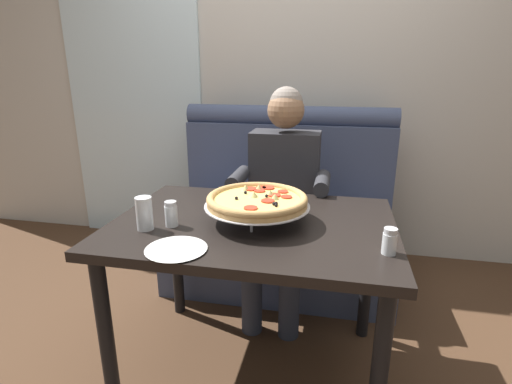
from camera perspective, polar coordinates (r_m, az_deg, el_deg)
name	(u,v)px	position (r m, az deg, el deg)	size (l,w,h in m)	color
ground_plane	(253,366)	(2.07, -0.38, -23.85)	(16.00, 16.00, 0.00)	#4C3321
back_wall_with_window	(296,64)	(3.01, 5.81, 17.98)	(6.00, 0.12, 2.80)	beige
window_panel	(131,64)	(3.32, -17.60, 17.24)	(1.10, 0.02, 2.80)	white
booth_bench	(282,221)	(2.62, 3.76, -4.27)	(1.42, 0.78, 1.13)	#424C6B
dining_table	(253,242)	(1.71, -0.43, -7.23)	(1.18, 0.85, 0.75)	black
diner_main	(282,188)	(2.27, 3.80, 0.55)	(0.54, 0.64, 1.27)	#2D3342
pizza	(257,200)	(1.65, 0.21, -1.22)	(0.44, 0.44, 0.13)	silver
shaker_oregano	(389,243)	(1.46, 18.76, -7.02)	(0.05, 0.05, 0.10)	white
shaker_pepper_flakes	(171,216)	(1.65, -12.17, -3.36)	(0.05, 0.05, 0.11)	white
plate_near_left	(176,247)	(1.45, -11.50, -7.88)	(0.22, 0.22, 0.02)	white
drinking_glass	(145,216)	(1.64, -15.84, -3.30)	(0.07, 0.07, 0.14)	silver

